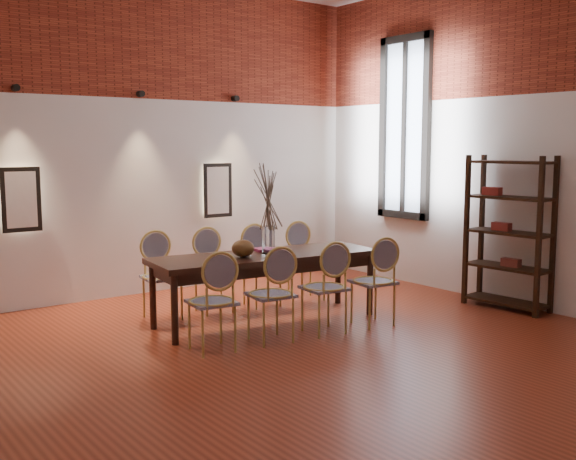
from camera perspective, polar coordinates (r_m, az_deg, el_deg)
floor at (r=6.01m, az=0.57°, el=-11.52°), size 7.00×7.00×0.02m
wall_back at (r=8.77m, az=-13.83°, el=7.55°), size 7.00×0.10×4.00m
wall_right at (r=8.34m, az=20.46°, el=7.33°), size 0.10×7.00×4.00m
brick_band_back at (r=8.81m, az=-13.90°, el=15.71°), size 7.00×0.02×1.50m
brick_band_right at (r=8.39m, az=20.58°, el=15.90°), size 0.02×7.00×1.50m
niche_left at (r=8.27m, az=-21.71°, el=2.42°), size 0.36×0.06×0.66m
niche_right at (r=9.30m, az=-6.07°, el=3.37°), size 0.36×0.06×0.66m
spot_fixture_left at (r=8.24m, az=-22.07°, el=11.09°), size 0.08×0.10×0.08m
spot_fixture_mid at (r=8.76m, az=-12.38°, el=11.19°), size 0.08×0.10×0.08m
spot_fixture_right at (r=9.43m, az=-4.48°, el=11.04°), size 0.08×0.10×0.08m
window_glass at (r=9.51m, az=9.90°, el=8.51°), size 0.02×0.78×2.38m
window_frame at (r=9.49m, az=9.81°, el=8.52°), size 0.08×0.90×2.50m
window_mullion at (r=9.49m, az=9.81°, el=8.52°), size 0.06×0.06×2.40m
dining_table at (r=7.35m, az=-1.89°, el=-4.91°), size 2.57×1.10×0.75m
chair_near_a at (r=6.33m, az=-6.48°, el=-6.06°), size 0.49×0.49×0.94m
chair_near_b at (r=6.60m, az=-1.49°, el=-5.47°), size 0.49×0.49×0.94m
chair_near_c at (r=6.91m, az=3.07°, el=-4.90°), size 0.49×0.49×0.94m
chair_near_d at (r=7.26m, az=7.21°, el=-4.35°), size 0.49×0.49×0.94m
chair_far_a at (r=7.57m, az=-10.61°, el=-3.94°), size 0.49×0.49×0.94m
chair_far_b at (r=7.80m, az=-6.28°, el=-3.53°), size 0.49×0.49×0.94m
chair_far_c at (r=8.06m, az=-2.22°, el=-3.14°), size 0.49×0.49×0.94m
chair_far_d at (r=8.37m, az=1.57°, el=-2.75°), size 0.49×0.49×0.94m
vase at (r=7.27m, az=-1.67°, el=-0.84°), size 0.14×0.14×0.30m
dried_branches at (r=7.22m, az=-1.68°, el=2.70°), size 0.50×0.50×0.70m
bowl at (r=7.09m, az=-3.83°, el=-1.55°), size 0.24×0.24×0.18m
book at (r=7.49m, az=-1.87°, el=-1.64°), size 0.28×0.21×0.03m
shelving_rack at (r=8.27m, az=18.17°, el=-0.22°), size 0.44×1.02×1.80m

